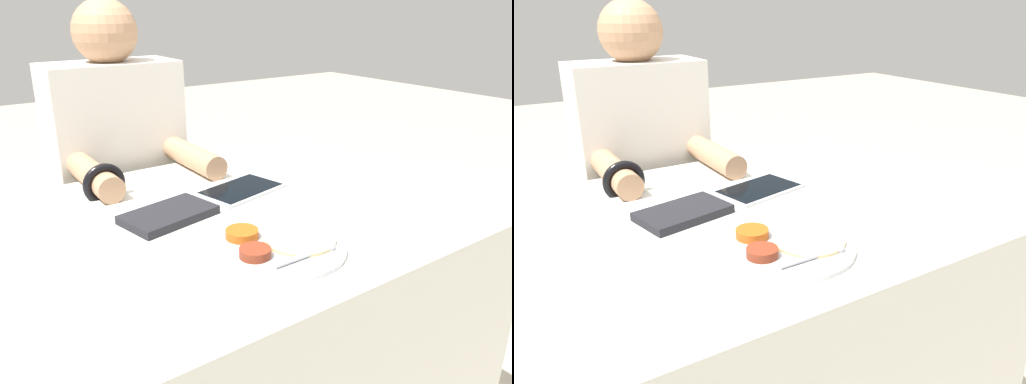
% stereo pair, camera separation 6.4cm
% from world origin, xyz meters
% --- Properties ---
extents(dining_table, '(1.08, 0.85, 0.75)m').
position_xyz_m(dining_table, '(0.00, 0.00, 0.38)').
color(dining_table, silver).
rests_on(dining_table, ground_plane).
extents(thali_tray, '(0.29, 0.29, 0.03)m').
position_xyz_m(thali_tray, '(-0.06, -0.21, 0.76)').
color(thali_tray, '#B7BABF').
rests_on(thali_tray, dining_table).
extents(red_notebook, '(0.22, 0.16, 0.02)m').
position_xyz_m(red_notebook, '(-0.17, 0.05, 0.76)').
color(red_notebook, silver).
rests_on(red_notebook, dining_table).
extents(tablet_device, '(0.25, 0.18, 0.01)m').
position_xyz_m(tablet_device, '(0.06, 0.10, 0.75)').
color(tablet_device, '#B7B7BC').
rests_on(tablet_device, dining_table).
extents(person_diner, '(0.40, 0.48, 1.23)m').
position_xyz_m(person_diner, '(-0.09, 0.57, 0.58)').
color(person_diner, black).
rests_on(person_diner, ground_plane).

